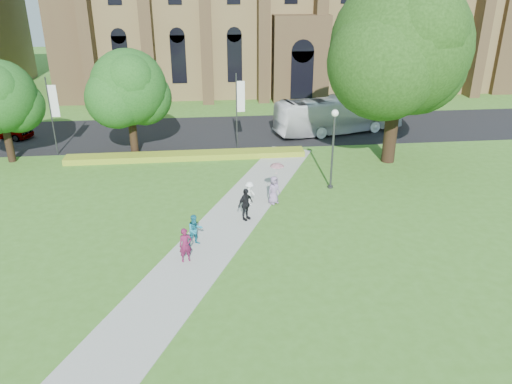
{
  "coord_description": "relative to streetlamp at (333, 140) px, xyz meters",
  "views": [
    {
      "loc": [
        -0.57,
        -22.93,
        12.92
      ],
      "look_at": [
        2.18,
        2.71,
        1.6
      ],
      "focal_mm": 35.0,
      "sensor_mm": 36.0,
      "label": 1
    }
  ],
  "objects": [
    {
      "name": "large_tree",
      "position": [
        5.5,
        4.5,
        5.07
      ],
      "size": [
        9.6,
        9.6,
        13.2
      ],
      "color": "#332114",
      "rests_on": "ground"
    },
    {
      "name": "pedestrian_3",
      "position": [
        -5.94,
        -4.06,
        -2.31
      ],
      "size": [
        1.15,
        1.07,
        1.9
      ],
      "primitive_type": "imported",
      "rotation": [
        0.0,
        0.0,
        0.7
      ],
      "color": "black",
      "rests_on": "footpath"
    },
    {
      "name": "car_0",
      "position": [
        -24.83,
        13.54,
        -2.52
      ],
      "size": [
        4.8,
        3.2,
        1.52
      ],
      "primitive_type": "imported",
      "rotation": [
        0.0,
        0.0,
        1.23
      ],
      "color": "gray",
      "rests_on": "road"
    },
    {
      "name": "footpath",
      "position": [
        -7.5,
        -5.5,
        -3.28
      ],
      "size": [
        15.58,
        28.54,
        0.04
      ],
      "primitive_type": "cube",
      "rotation": [
        0.0,
        0.0,
        -0.44
      ],
      "color": "#B2B2A8",
      "rests_on": "ground"
    },
    {
      "name": "banner_pole_0",
      "position": [
        -5.39,
        8.7,
        0.09
      ],
      "size": [
        0.7,
        0.1,
        6.0
      ],
      "color": "#38383D",
      "rests_on": "ground"
    },
    {
      "name": "street_tree_1",
      "position": [
        -13.5,
        8.0,
        1.93
      ],
      "size": [
        5.6,
        5.6,
        8.05
      ],
      "color": "#332114",
      "rests_on": "ground"
    },
    {
      "name": "banner_pole_1",
      "position": [
        -19.39,
        8.7,
        0.09
      ],
      "size": [
        0.7,
        0.1,
        6.0
      ],
      "color": "#38383D",
      "rests_on": "ground"
    },
    {
      "name": "tour_coach",
      "position": [
        3.66,
        12.19,
        -1.68
      ],
      "size": [
        11.76,
        5.3,
        3.19
      ],
      "primitive_type": "imported",
      "rotation": [
        0.0,
        0.0,
        1.81
      ],
      "color": "silver",
      "rests_on": "road"
    },
    {
      "name": "road",
      "position": [
        -7.5,
        13.5,
        -3.29
      ],
      "size": [
        160.0,
        10.0,
        0.02
      ],
      "primitive_type": "cube",
      "color": "black",
      "rests_on": "ground"
    },
    {
      "name": "pedestrian_2",
      "position": [
        -5.55,
        -2.23,
        -2.49
      ],
      "size": [
        1.07,
        1.13,
        1.54
      ],
      "primitive_type": "imported",
      "rotation": [
        0.0,
        0.0,
        0.9
      ],
      "color": "white",
      "rests_on": "footpath"
    },
    {
      "name": "flower_hedge",
      "position": [
        -9.5,
        6.7,
        -3.07
      ],
      "size": [
        18.0,
        1.4,
        0.45
      ],
      "primitive_type": "cube",
      "color": "gold",
      "rests_on": "ground"
    },
    {
      "name": "pedestrian_4",
      "position": [
        -4.04,
        -2.05,
        -2.38
      ],
      "size": [
        1.02,
        0.94,
        1.74
      ],
      "primitive_type": "imported",
      "rotation": [
        0.0,
        0.0,
        0.59
      ],
      "color": "gray",
      "rests_on": "footpath"
    },
    {
      "name": "pedestrian_0",
      "position": [
        -9.22,
        -8.21,
        -2.38
      ],
      "size": [
        0.73,
        0.57,
        1.74
      ],
      "primitive_type": "imported",
      "rotation": [
        0.0,
        0.0,
        0.28
      ],
      "color": "maroon",
      "rests_on": "footpath"
    },
    {
      "name": "pedestrian_1",
      "position": [
        -8.77,
        -6.65,
        -2.41
      ],
      "size": [
        1.0,
        0.89,
        1.68
      ],
      "primitive_type": "imported",
      "rotation": [
        0.0,
        0.0,
        0.38
      ],
      "color": "teal",
      "rests_on": "footpath"
    },
    {
      "name": "ground",
      "position": [
        -7.5,
        -6.5,
        -3.3
      ],
      "size": [
        160.0,
        160.0,
        0.0
      ],
      "primitive_type": "plane",
      "color": "#407122",
      "rests_on": "ground"
    },
    {
      "name": "parasol",
      "position": [
        -3.86,
        -1.95,
        -1.15
      ],
      "size": [
        0.97,
        0.97,
        0.72
      ],
      "primitive_type": "imported",
      "rotation": [
        0.0,
        0.0,
        -0.2
      ],
      "color": "#D597AE",
      "rests_on": "pedestrian_4"
    },
    {
      "name": "streetlamp",
      "position": [
        0.0,
        0.0,
        0.0
      ],
      "size": [
        0.44,
        0.44,
        5.24
      ],
      "color": "#38383D",
      "rests_on": "ground"
    }
  ]
}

